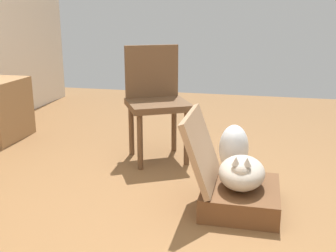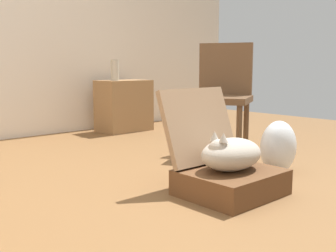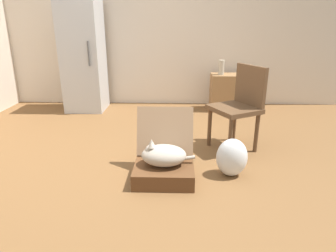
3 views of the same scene
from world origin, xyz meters
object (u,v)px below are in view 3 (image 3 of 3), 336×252
side_table (228,92)px  plastic_bag_white (232,157)px  refrigerator (84,57)px  cat (163,155)px  chair (240,104)px  vase_tall (221,67)px  suitcase_base (164,172)px

side_table → plastic_bag_white: bearing=-98.1°
refrigerator → side_table: refrigerator is taller
cat → chair: size_ratio=0.52×
cat → vase_tall: (0.79, 2.25, 0.44)m
suitcase_base → side_table: (0.93, 2.29, 0.21)m
plastic_bag_white → vase_tall: bearing=85.4°
suitcase_base → vase_tall: (0.79, 2.25, 0.61)m
plastic_bag_white → chair: bearing=75.3°
plastic_bag_white → vase_tall: (0.17, 2.16, 0.50)m
suitcase_base → side_table: 2.48m
suitcase_base → plastic_bag_white: plastic_bag_white is taller
vase_tall → chair: size_ratio=0.25×
side_table → refrigerator: bearing=-178.7°
vase_tall → chair: 1.52m
plastic_bag_white → side_table: 2.22m
cat → suitcase_base: bearing=-3.0°
plastic_bag_white → cat: bearing=-171.7°
vase_tall → chair: chair is taller
cat → refrigerator: bearing=120.8°
refrigerator → chair: refrigerator is taller
side_table → vase_tall: 0.42m
vase_tall → chair: bearing=-90.0°
suitcase_base → chair: chair is taller
suitcase_base → cat: cat is taller
suitcase_base → plastic_bag_white: size_ratio=1.48×
side_table → vase_tall: size_ratio=2.53×
suitcase_base → plastic_bag_white: 0.63m
refrigerator → side_table: size_ratio=2.92×
cat → refrigerator: size_ratio=0.29×
plastic_bag_white → refrigerator: bearing=132.3°
cat → plastic_bag_white: bearing=8.3°
side_table → suitcase_base: bearing=-112.1°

